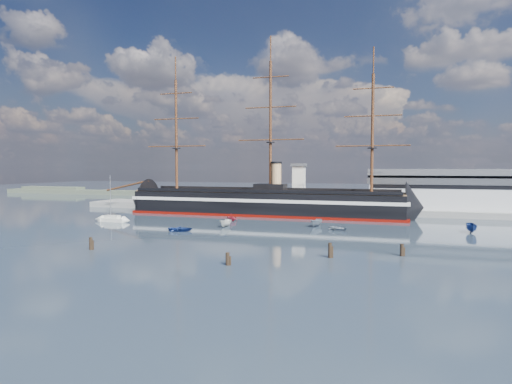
# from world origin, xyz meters

# --- Properties ---
(ground) EXTENTS (600.00, 600.00, 0.00)m
(ground) POSITION_xyz_m (0.00, 40.00, 0.00)
(ground) COLOR #2B3744
(ground) RESTS_ON ground
(quay) EXTENTS (180.00, 18.00, 2.00)m
(quay) POSITION_xyz_m (10.00, 76.00, 0.00)
(quay) COLOR slate
(quay) RESTS_ON ground
(warehouse) EXTENTS (63.00, 21.00, 11.60)m
(warehouse) POSITION_xyz_m (58.00, 80.00, 7.98)
(warehouse) COLOR #B7BABC
(warehouse) RESTS_ON ground
(quay_tower) EXTENTS (5.00, 5.00, 15.00)m
(quay_tower) POSITION_xyz_m (3.00, 73.00, 9.75)
(quay_tower) COLOR silver
(quay_tower) RESTS_ON ground
(shoreline) EXTENTS (120.00, 10.00, 4.00)m
(shoreline) POSITION_xyz_m (-139.23, 135.00, 1.45)
(shoreline) COLOR #3F4C38
(shoreline) RESTS_ON ground
(warship) EXTENTS (112.97, 17.25, 53.94)m
(warship) POSITION_xyz_m (-7.59, 60.00, 4.04)
(warship) COLOR black
(warship) RESTS_ON ground
(sailboat) EXTENTS (8.57, 3.10, 13.45)m
(sailboat) POSITION_xyz_m (-42.65, 29.70, 0.86)
(sailboat) COLOR silver
(sailboat) RESTS_ON ground
(motorboat_a) EXTENTS (6.29, 2.94, 2.43)m
(motorboat_a) POSITION_xyz_m (-7.80, 29.60, 0.00)
(motorboat_a) COLOR silver
(motorboat_a) RESTS_ON ground
(motorboat_b) EXTENTS (2.51, 3.96, 1.72)m
(motorboat_b) POSITION_xyz_m (-15.57, 19.09, 0.00)
(motorboat_b) COLOR navy
(motorboat_b) RESTS_ON ground
(motorboat_c) EXTENTS (6.48, 4.00, 2.44)m
(motorboat_c) POSITION_xyz_m (14.99, 37.10, 0.00)
(motorboat_c) COLOR slate
(motorboat_c) RESTS_ON ground
(motorboat_d) EXTENTS (5.91, 7.19, 2.44)m
(motorboat_d) POSITION_xyz_m (-10.59, 41.43, 0.00)
(motorboat_d) COLOR maroon
(motorboat_d) RESTS_ON ground
(motorboat_e) EXTENTS (3.08, 3.45, 1.55)m
(motorboat_e) POSITION_xyz_m (21.29, 31.80, 0.00)
(motorboat_e) COLOR slate
(motorboat_e) RESTS_ON ground
(motorboat_f) EXTENTS (7.25, 3.04, 2.84)m
(motorboat_f) POSITION_xyz_m (52.13, 36.91, 0.00)
(motorboat_f) COLOR navy
(motorboat_f) RESTS_ON ground
(piling_near_left) EXTENTS (0.64, 0.64, 3.09)m
(piling_near_left) POSITION_xyz_m (-21.00, -7.22, 0.00)
(piling_near_left) COLOR black
(piling_near_left) RESTS_ON ground
(piling_near_mid) EXTENTS (0.64, 0.64, 2.75)m
(piling_near_mid) POSITION_xyz_m (8.46, -11.64, 0.00)
(piling_near_mid) COLOR black
(piling_near_mid) RESTS_ON ground
(piling_near_right) EXTENTS (0.64, 0.64, 3.33)m
(piling_near_right) POSITION_xyz_m (23.40, -1.21, 0.00)
(piling_near_right) COLOR black
(piling_near_right) RESTS_ON ground
(piling_far_right) EXTENTS (0.64, 0.64, 2.85)m
(piling_far_right) POSITION_xyz_m (35.33, 4.04, 0.00)
(piling_far_right) COLOR black
(piling_far_right) RESTS_ON ground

